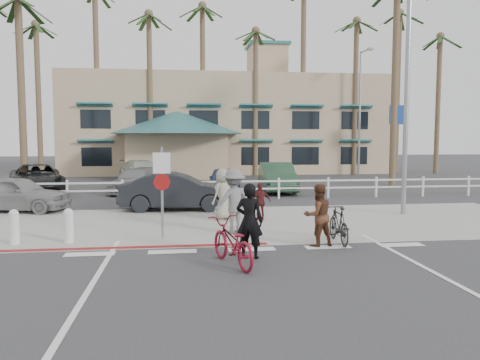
{
  "coord_description": "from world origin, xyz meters",
  "views": [
    {
      "loc": [
        -1.77,
        -10.97,
        2.81
      ],
      "look_at": [
        0.12,
        3.9,
        1.5
      ],
      "focal_mm": 35.0,
      "sensor_mm": 36.0,
      "label": 1
    }
  ],
  "objects": [
    {
      "name": "lot_car_1",
      "position": [
        -4.09,
        13.99,
        0.64
      ],
      "size": [
        3.05,
        4.73,
        1.27
      ],
      "primitive_type": "imported",
      "rotation": [
        0.0,
        0.0,
        -0.31
      ],
      "color": "gray",
      "rests_on": "ground"
    },
    {
      "name": "lot_car_4",
      "position": [
        -4.31,
        20.22,
        0.72
      ],
      "size": [
        3.89,
        5.35,
        1.44
      ],
      "primitive_type": "imported",
      "rotation": [
        0.0,
        0.0,
        0.43
      ],
      "color": "silver",
      "rests_on": "ground"
    },
    {
      "name": "rail_fence",
      "position": [
        0.5,
        10.5,
        0.5
      ],
      "size": [
        29.4,
        0.16,
        1.0
      ],
      "primitive_type": null,
      "color": "silver",
      "rests_on": "ground"
    },
    {
      "name": "bollard_1",
      "position": [
        -6.2,
        2.0,
        0.47
      ],
      "size": [
        0.26,
        0.26,
        0.95
      ],
      "primitive_type": null,
      "color": "silver",
      "rests_on": "ground"
    },
    {
      "name": "lot_car_2",
      "position": [
        0.5,
        13.64,
        0.66
      ],
      "size": [
        1.76,
        3.95,
        1.32
      ],
      "primitive_type": "imported",
      "rotation": [
        0.0,
        0.0,
        -0.05
      ],
      "color": "navy",
      "rests_on": "ground"
    },
    {
      "name": "cross_street",
      "position": [
        0.0,
        8.5,
        0.0
      ],
      "size": [
        40.0,
        5.0,
        0.01
      ],
      "primitive_type": "cube",
      "color": "#333335",
      "rests_on": "ground"
    },
    {
      "name": "palm_2",
      "position": [
        -8.0,
        26.0,
        8.0
      ],
      "size": [
        4.0,
        4.0,
        16.0
      ],
      "primitive_type": null,
      "color": "#1A3614",
      "rests_on": "ground"
    },
    {
      "name": "info_sign",
      "position": [
        14.0,
        22.0,
        2.8
      ],
      "size": [
        1.2,
        0.16,
        5.6
      ],
      "primitive_type": null,
      "color": "navy",
      "rests_on": "ground"
    },
    {
      "name": "pedestrian_b",
      "position": [
        -0.31,
        5.17,
        0.9
      ],
      "size": [
        1.04,
        1.01,
        1.8
      ],
      "primitive_type": "imported",
      "rotation": [
        0.0,
        0.0,
        3.85
      ],
      "color": "gray",
      "rests_on": "ground"
    },
    {
      "name": "palm_9",
      "position": [
        19.0,
        25.0,
        6.5
      ],
      "size": [
        4.0,
        4.0,
        13.0
      ],
      "primitive_type": null,
      "color": "#1A3614",
      "rests_on": "ground"
    },
    {
      "name": "palm_10",
      "position": [
        -10.0,
        15.0,
        6.0
      ],
      "size": [
        4.0,
        4.0,
        12.0
      ],
      "primitive_type": null,
      "color": "#1A3614",
      "rests_on": "ground"
    },
    {
      "name": "palm_3",
      "position": [
        -4.0,
        25.0,
        7.0
      ],
      "size": [
        4.0,
        4.0,
        14.0
      ],
      "primitive_type": null,
      "color": "#1A3614",
      "rests_on": "ground"
    },
    {
      "name": "ground",
      "position": [
        0.0,
        0.0,
        0.0
      ],
      "size": [
        140.0,
        140.0,
        0.0
      ],
      "primitive_type": "plane",
      "color": "#333335"
    },
    {
      "name": "palm_4",
      "position": [
        0.0,
        26.0,
        7.5
      ],
      "size": [
        4.0,
        4.0,
        15.0
      ],
      "primitive_type": null,
      "color": "#1A3614",
      "rests_on": "ground"
    },
    {
      "name": "rider_black",
      "position": [
        1.78,
        0.78,
        0.82
      ],
      "size": [
        0.92,
        0.79,
        1.65
      ],
      "primitive_type": "imported",
      "rotation": [
        0.0,
        0.0,
        3.37
      ],
      "color": "#532E1C",
      "rests_on": "ground"
    },
    {
      "name": "parking_lot",
      "position": [
        0.0,
        18.0,
        0.0
      ],
      "size": [
        50.0,
        16.0,
        0.01
      ],
      "primitive_type": "cube",
      "color": "#333335",
      "rests_on": "ground"
    },
    {
      "name": "lot_car_3",
      "position": [
        3.35,
        13.55,
        0.78
      ],
      "size": [
        1.97,
        4.83,
        1.56
      ],
      "primitive_type": "imported",
      "rotation": [
        0.0,
        0.0,
        -0.07
      ],
      "color": "#294B33",
      "rests_on": "ground"
    },
    {
      "name": "bollard_0",
      "position": [
        -4.8,
        2.0,
        0.47
      ],
      "size": [
        0.26,
        0.26,
        0.95
      ],
      "primitive_type": null,
      "color": "silver",
      "rests_on": "ground"
    },
    {
      "name": "sidewalk_plaza",
      "position": [
        0.0,
        4.5,
        0.01
      ],
      "size": [
        22.0,
        7.0,
        0.01
      ],
      "primitive_type": "cube",
      "color": "gray",
      "rests_on": "ground"
    },
    {
      "name": "bike_black",
      "position": [
        2.45,
        1.09,
        0.51
      ],
      "size": [
        0.54,
        1.7,
        1.01
      ],
      "primitive_type": "imported",
      "rotation": [
        0.0,
        0.0,
        3.1
      ],
      "color": "black",
      "rests_on": "ground"
    },
    {
      "name": "pedestrian_child",
      "position": [
        0.95,
        4.87,
        0.65
      ],
      "size": [
        0.8,
        0.42,
        1.3
      ],
      "primitive_type": "imported",
      "rotation": [
        0.0,
        0.0,
        3.28
      ],
      "color": "#51191B",
      "rests_on": "ground"
    },
    {
      "name": "streetlight_0",
      "position": [
        6.5,
        5.5,
        4.5
      ],
      "size": [
        0.6,
        2.0,
        9.0
      ],
      "primitive_type": null,
      "color": "gray",
      "rests_on": "ground"
    },
    {
      "name": "palm_11",
      "position": [
        11.0,
        16.0,
        7.0
      ],
      "size": [
        4.0,
        4.0,
        14.0
      ],
      "primitive_type": null,
      "color": "#1A3614",
      "rests_on": "ground"
    },
    {
      "name": "curb_red",
      "position": [
        -3.0,
        1.2,
        0.01
      ],
      "size": [
        7.0,
        0.25,
        0.02
      ],
      "primitive_type": "cube",
      "color": "maroon",
      "rests_on": "ground"
    },
    {
      "name": "lot_car_0",
      "position": [
        -9.16,
        14.12,
        0.76
      ],
      "size": [
        4.13,
        6.02,
        1.53
      ],
      "primitive_type": "imported",
      "rotation": [
        0.0,
        0.0,
        0.32
      ],
      "color": "black",
      "rests_on": "ground"
    },
    {
      "name": "palm_6",
      "position": [
        8.0,
        26.0,
        8.5
      ],
      "size": [
        4.0,
        4.0,
        17.0
      ],
      "primitive_type": null,
      "color": "#1A3614",
      "rests_on": "ground"
    },
    {
      "name": "car_red_compact",
      "position": [
        -8.15,
        8.05,
        0.7
      ],
      "size": [
        4.36,
        2.47,
        1.4
      ],
      "primitive_type": "imported",
      "rotation": [
        0.0,
        0.0,
        1.36
      ],
      "color": "gray",
      "rests_on": "ground"
    },
    {
      "name": "rider_red",
      "position": [
        -0.18,
        -0.21,
        0.89
      ],
      "size": [
        0.77,
        0.65,
        1.79
      ],
      "primitive_type": "imported",
      "rotation": [
        0.0,
        0.0,
        2.74
      ],
      "color": "black",
      "rests_on": "ground"
    },
    {
      "name": "palm_8",
      "position": [
        16.0,
        26.0,
        7.5
      ],
      "size": [
        4.0,
        4.0,
        15.0
      ],
      "primitive_type": null,
      "color": "#1A3614",
      "rests_on": "ground"
    },
    {
      "name": "bike_path",
      "position": [
        0.0,
        -2.0,
        0.0
      ],
      "size": [
        12.0,
        16.0,
        0.01
      ],
      "primitive_type": "cube",
      "color": "#333335",
      "rests_on": "ground"
    },
    {
      "name": "palm_1",
      "position": [
        -12.0,
        25.0,
        6.5
      ],
      "size": [
        4.0,
        4.0,
        13.0
      ],
      "primitive_type": null,
      "color": "#1A3614",
      "rests_on": "ground"
    },
    {
      "name": "bike_red",
      "position": [
        -0.67,
        -0.8,
        0.52
      ],
      "size": [
        1.29,
        2.12,
        1.05
      ],
      "primitive_type": "imported",
      "rotation": [
        0.0,
        0.0,
        3.46
      ],
      "color": "maroon",
      "rests_on": "ground"
    },
    {
      "name": "building",
      "position": [
        2.0,
        31.0,
        5.65
      ],
      "size": [
        28.0,
        16.0,
        11.3
      ],
      "primitive_type": null,
      "color": "tan",
      "rests_on": "ground"
    },
    {
      "name": "car_white_sedan",
      "position": [
        -1.91,
        7.62,
        0.74
      ],
      "size": [
        4.61,
        1.89,
        1.49
      ],
      "primitive_type": "imported",
      "rotation": [
        0.0,
        0.0,
        1.5
      ],
      "color": "black",
      "rests_on": "ground"
    },
    {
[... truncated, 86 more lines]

